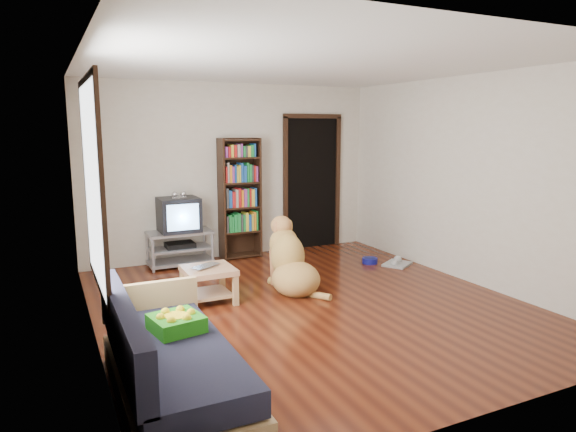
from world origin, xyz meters
name	(u,v)px	position (x,y,z in m)	size (l,w,h in m)	color
ground	(309,304)	(0.00, 0.00, 0.00)	(5.00, 5.00, 0.00)	#54200E
ceiling	(311,64)	(0.00, 0.00, 2.60)	(5.00, 5.00, 0.00)	white
wall_back	(233,171)	(0.00, 2.50, 1.30)	(4.50, 4.50, 0.00)	beige
wall_front	(493,230)	(0.00, -2.50, 1.30)	(4.50, 4.50, 0.00)	beige
wall_left	(87,202)	(-2.25, 0.00, 1.30)	(5.00, 5.00, 0.00)	beige
wall_right	(467,180)	(2.25, 0.00, 1.30)	(5.00, 5.00, 0.00)	beige
green_cushion	(176,323)	(-1.75, -1.13, 0.48)	(0.36, 0.36, 0.12)	#30991C
laptop	(209,267)	(-0.99, 0.53, 0.41)	(0.35, 0.23, 0.03)	#BABBBF
dog_bowl	(370,261)	(1.62, 1.17, 0.04)	(0.22, 0.22, 0.08)	navy
grey_rag	(397,264)	(1.92, 0.92, 0.01)	(0.40, 0.32, 0.03)	#A0A0A0
window	(93,185)	(-2.23, -0.50, 1.50)	(0.03, 1.46, 1.70)	white
doorway	(312,179)	(1.35, 2.48, 1.12)	(1.03, 0.05, 2.19)	black
tv_stand	(180,247)	(-0.90, 2.25, 0.27)	(0.90, 0.45, 0.50)	#99999E
crt_tv	(178,214)	(-0.90, 2.27, 0.74)	(0.55, 0.52, 0.58)	black
bookshelf	(240,192)	(0.05, 2.34, 1.00)	(0.60, 0.30, 1.80)	black
sofa	(169,367)	(-1.87, -1.38, 0.26)	(0.80, 1.80, 0.80)	tan
coffee_table	(209,278)	(-0.99, 0.56, 0.28)	(0.55, 0.55, 0.40)	tan
dog	(290,263)	(0.03, 0.57, 0.33)	(0.57, 1.10, 0.91)	tan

